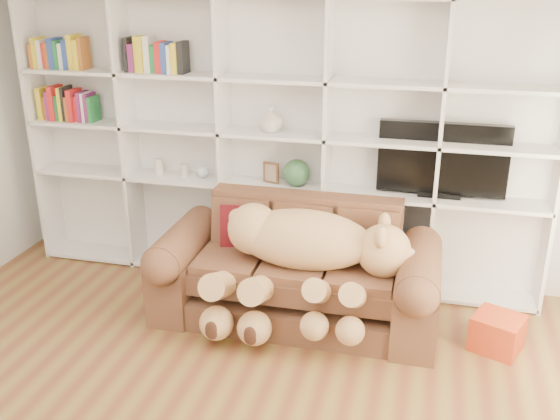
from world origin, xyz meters
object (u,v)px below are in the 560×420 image
(teddy_bear, at_px, (303,255))
(tv, at_px, (442,160))
(sofa, at_px, (297,276))
(gift_box, at_px, (497,333))

(teddy_bear, distance_m, tv, 1.38)
(sofa, bearing_deg, teddy_bear, -66.24)
(teddy_bear, bearing_deg, gift_box, 10.12)
(sofa, xyz_separation_m, tv, (1.02, 0.67, 0.82))
(gift_box, height_order, tv, tv)
(gift_box, bearing_deg, teddy_bear, -177.27)
(sofa, distance_m, tv, 1.47)
(sofa, height_order, teddy_bear, teddy_bear)
(teddy_bear, bearing_deg, sofa, 121.16)
(sofa, bearing_deg, gift_box, -4.34)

